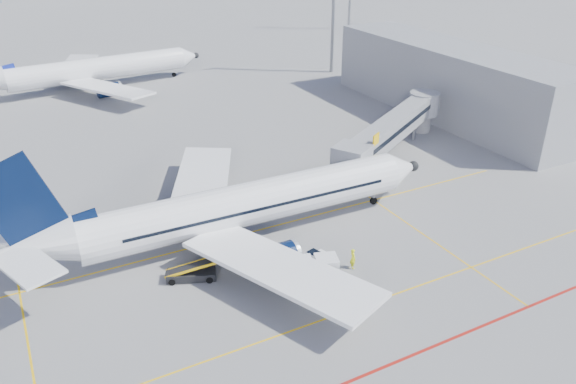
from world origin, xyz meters
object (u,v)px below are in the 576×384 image
object	(u,v)px
second_aircraft	(89,70)
baggage_tug	(316,258)
cargo_dolly	(314,269)
belt_loader	(193,273)
main_aircraft	(233,208)
ramp_worker	(353,258)

from	to	relation	value
second_aircraft	baggage_tug	distance (m)	64.22
cargo_dolly	belt_loader	bearing A→B (deg)	167.76
main_aircraft	second_aircraft	size ratio (longest dim) A/B	1.03
main_aircraft	ramp_worker	bearing A→B (deg)	-51.04
second_aircraft	ramp_worker	distance (m)	66.23
belt_loader	cargo_dolly	bearing A→B (deg)	-8.06
cargo_dolly	belt_loader	xyz separation A→B (m)	(-8.46, 4.96, -0.64)
second_aircraft	ramp_worker	world-z (taller)	second_aircraft
main_aircraft	belt_loader	bearing A→B (deg)	-141.28
second_aircraft	ramp_worker	size ratio (longest dim) A/B	21.58
second_aircraft	belt_loader	size ratio (longest dim) A/B	7.02
main_aircraft	ramp_worker	size ratio (longest dim) A/B	22.21
cargo_dolly	belt_loader	world-z (taller)	belt_loader
baggage_tug	belt_loader	world-z (taller)	belt_loader
ramp_worker	second_aircraft	bearing A→B (deg)	14.36
baggage_tug	cargo_dolly	distance (m)	2.51
baggage_tug	cargo_dolly	bearing A→B (deg)	-141.83
cargo_dolly	main_aircraft	bearing A→B (deg)	126.45
main_aircraft	ramp_worker	xyz separation A→B (m)	(6.97, -8.91, -2.31)
second_aircraft	baggage_tug	size ratio (longest dim) A/B	17.15
second_aircraft	cargo_dolly	xyz separation A→B (m)	(5.24, -65.82, -1.99)
second_aircraft	baggage_tug	bearing A→B (deg)	-89.40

